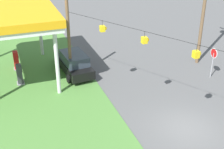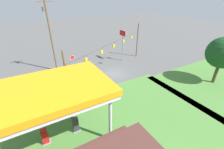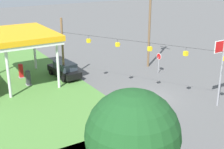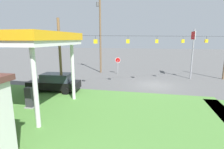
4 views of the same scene
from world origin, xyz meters
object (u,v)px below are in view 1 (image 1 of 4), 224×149
Objects in this scene: gas_station_canopy at (10,15)px; fuel_pump_near at (20,75)px; car_at_pumps_front at (74,63)px; stop_sign_roadside at (213,57)px; fuel_pump_far at (16,61)px.

fuel_pump_near is (-1.39, -0.00, -4.35)m from gas_station_canopy.
car_at_pumps_front reaches higher than fuel_pump_near.
gas_station_canopy reaches higher than stop_sign_roadside.
gas_station_canopy is at bearing 72.09° from car_at_pumps_front.
stop_sign_roadside is (-5.56, -14.49, -3.31)m from gas_station_canopy.
gas_station_canopy is 4.57m from fuel_pump_near.
car_at_pumps_front is at bearing -102.91° from gas_station_canopy.
gas_station_canopy is 5.58× the size of fuel_pump_near.
car_at_pumps_front is (0.39, -4.36, 0.17)m from fuel_pump_near.
stop_sign_roadside is at bearing -106.08° from fuel_pump_near.
fuel_pump_near is 0.31× the size of car_at_pumps_front.
car_at_pumps_front is at bearing -84.88° from fuel_pump_near.
gas_station_canopy is 3.62× the size of stop_sign_roadside.
stop_sign_roadside is at bearing -111.01° from gas_station_canopy.
fuel_pump_far is at bearing 56.27° from car_at_pumps_front.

